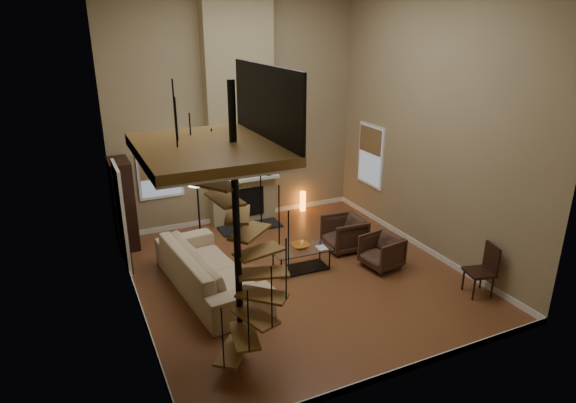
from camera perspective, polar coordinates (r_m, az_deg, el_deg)
name	(u,v)px	position (r m, az deg, el deg)	size (l,w,h in m)	color
ground	(297,275)	(9.79, 1.00, -8.48)	(6.00, 6.50, 0.01)	brown
back_wall	(237,109)	(11.75, -5.96, 10.59)	(6.00, 0.02, 5.50)	#968560
front_wall	(414,191)	(6.15, 14.47, 1.14)	(6.00, 0.02, 5.50)	#968560
left_wall	(122,156)	(7.99, -18.71, 5.06)	(0.02, 6.50, 5.50)	#968560
right_wall	(431,123)	(10.44, 16.26, 8.69)	(0.02, 6.50, 5.50)	#968560
baseboard_back	(241,216)	(12.47, -5.51, -1.68)	(6.00, 0.02, 0.12)	white
baseboard_front	(397,372)	(7.46, 12.53, -18.75)	(6.00, 0.02, 0.12)	white
baseboard_left	(141,307)	(9.03, -16.71, -11.62)	(0.02, 6.50, 0.12)	white
baseboard_right	(418,244)	(11.25, 14.89, -4.83)	(0.02, 6.50, 0.12)	white
chimney_breast	(240,111)	(11.58, -5.65, 10.46)	(1.60, 0.38, 5.50)	tan
hearth	(250,227)	(11.91, -4.41, -2.96)	(1.50, 0.60, 0.04)	black
firebox	(245,203)	(11.96, -4.97, -0.12)	(0.95, 0.02, 0.72)	black
mantel	(246,180)	(11.70, -4.92, 2.51)	(1.70, 0.18, 0.06)	white
mirror_frame	(244,146)	(11.53, -5.14, 6.38)	(0.94, 0.94, 0.10)	black
mirror_disc	(244,146)	(11.54, -5.16, 6.39)	(0.80, 0.80, 0.01)	white
vase_left	(223,176)	(11.52, -7.58, 2.93)	(0.24, 0.24, 0.25)	black
vase_right	(268,171)	(11.90, -2.29, 3.56)	(0.20, 0.20, 0.21)	#1A5A5D
window_back	(159,165)	(11.51, -14.69, 4.07)	(1.02, 0.06, 1.52)	white
window_right	(371,155)	(12.21, 9.58, 5.39)	(0.06, 1.02, 1.52)	white
entry_door	(122,218)	(10.22, -18.67, -1.80)	(0.10, 1.05, 2.16)	white
loft	(215,144)	(6.33, -8.49, 6.66)	(1.70, 2.20, 1.09)	olive
spiral_stair	(238,244)	(6.89, -5.80, -4.90)	(1.47, 1.47, 4.06)	black
hutch	(123,205)	(11.21, -18.56, -0.39)	(0.42, 0.90, 2.01)	black
sofa	(209,269)	(9.26, -9.19, -7.72)	(2.97, 1.16, 0.87)	#C7AF8A
armchair_near	(347,233)	(10.78, 6.90, -3.67)	(0.80, 0.82, 0.75)	#432A1F
armchair_far	(384,251)	(10.11, 11.08, -5.62)	(0.69, 0.71, 0.65)	#432A1F
coffee_table	(301,257)	(9.84, 1.56, -6.41)	(1.17, 0.62, 0.44)	silver
bowl	(300,246)	(9.79, 1.44, -5.17)	(0.37, 0.37, 0.09)	orange
book	(321,248)	(9.79, 3.81, -5.43)	(0.19, 0.25, 0.02)	gray
floor_lamp	(197,184)	(10.67, -10.51, 1.97)	(0.39, 0.39, 1.70)	black
accent_lamp	(303,201)	(12.87, 1.72, 0.01)	(0.15, 0.15, 0.53)	orange
side_chair	(484,268)	(9.58, 21.82, -7.14)	(0.55, 0.55, 0.98)	black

